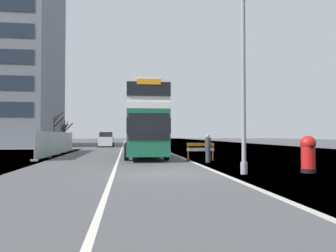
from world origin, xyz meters
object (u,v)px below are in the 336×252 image
object	(u,v)px
car_oncoming_near	(139,140)
car_receding_mid	(106,140)
roadworks_barrier	(200,149)
double_decker_bus	(144,121)
pedestrian_at_kerb	(208,148)
lamppost_foreground	(243,85)
red_pillar_postbox	(308,152)
car_receding_far	(138,139)

from	to	relation	value
car_oncoming_near	car_receding_mid	size ratio (longest dim) A/B	0.99
roadworks_barrier	car_oncoming_near	xyz separation A→B (m)	(-3.17, 18.30, 0.31)
car_oncoming_near	car_receding_mid	xyz separation A→B (m)	(-4.25, 6.37, -0.07)
double_decker_bus	roadworks_barrier	distance (m)	5.71
pedestrian_at_kerb	lamppost_foreground	bearing A→B (deg)	-89.23
lamppost_foreground	car_receding_mid	size ratio (longest dim) A/B	1.82
red_pillar_postbox	car_oncoming_near	distance (m)	26.05
lamppost_foreground	car_oncoming_near	world-z (taller)	lamppost_foreground
double_decker_bus	roadworks_barrier	world-z (taller)	double_decker_bus
lamppost_foreground	car_receding_far	bearing A→B (deg)	94.71
roadworks_barrier	pedestrian_at_kerb	bearing A→B (deg)	-84.41
lamppost_foreground	car_oncoming_near	bearing A→B (deg)	97.60
roadworks_barrier	car_receding_mid	xyz separation A→B (m)	(-7.43, 24.67, 0.24)
car_oncoming_near	roadworks_barrier	bearing A→B (deg)	-80.16
lamppost_foreground	roadworks_barrier	distance (m)	7.69
double_decker_bus	lamppost_foreground	distance (m)	11.86
red_pillar_postbox	car_receding_mid	xyz separation A→B (m)	(-10.56, 31.64, 0.08)
pedestrian_at_kerb	roadworks_barrier	bearing A→B (deg)	95.59
car_receding_far	lamppost_foreground	bearing A→B (deg)	-85.29
double_decker_bus	car_receding_far	xyz separation A→B (m)	(0.41, 26.97, -1.73)
red_pillar_postbox	car_receding_far	xyz separation A→B (m)	(-6.07, 38.12, 0.09)
pedestrian_at_kerb	car_receding_far	bearing A→B (deg)	95.39
roadworks_barrier	lamppost_foreground	bearing A→B (deg)	-88.28
car_receding_mid	car_receding_far	world-z (taller)	car_receding_far
double_decker_bus	roadworks_barrier	bearing A→B (deg)	-51.28
car_oncoming_near	car_receding_far	size ratio (longest dim) A/B	1.02
roadworks_barrier	pedestrian_at_kerb	xyz separation A→B (m)	(0.14, -1.39, 0.14)
red_pillar_postbox	car_receding_mid	bearing A→B (deg)	108.46
roadworks_barrier	car_receding_mid	bearing A→B (deg)	106.76
car_receding_mid	lamppost_foreground	bearing A→B (deg)	-76.47
lamppost_foreground	roadworks_barrier	bearing A→B (deg)	91.72
lamppost_foreground	car_receding_far	xyz separation A→B (m)	(-3.15, 38.23, -2.74)
lamppost_foreground	pedestrian_at_kerb	distance (m)	6.37
car_receding_far	car_receding_mid	bearing A→B (deg)	-124.72
double_decker_bus	pedestrian_at_kerb	xyz separation A→B (m)	(3.49, -5.57, -1.85)
car_oncoming_near	red_pillar_postbox	bearing A→B (deg)	-75.99
roadworks_barrier	car_receding_far	world-z (taller)	car_receding_far
car_receding_mid	car_receding_far	xyz separation A→B (m)	(4.49, 6.48, 0.01)
double_decker_bus	roadworks_barrier	size ratio (longest dim) A/B	6.41
car_receding_far	car_oncoming_near	bearing A→B (deg)	-91.06
double_decker_bus	car_oncoming_near	bearing A→B (deg)	89.28
car_receding_mid	car_receding_far	size ratio (longest dim) A/B	1.03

